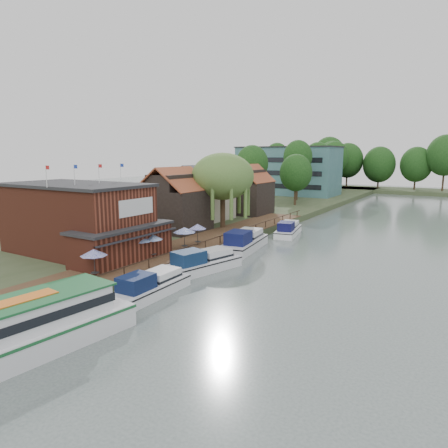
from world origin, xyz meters
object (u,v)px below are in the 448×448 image
Objects in this scene: pub at (90,220)px; cottage_c at (248,189)px; hotel_block at (288,170)px; umbrella_0 at (94,263)px; swan at (110,315)px; umbrella_4 at (198,234)px; cruiser_0 at (151,283)px; cottage_a at (175,199)px; cruiser_2 at (244,239)px; tour_boat at (4,332)px; umbrella_2 at (153,246)px; umbrella_3 at (184,238)px; willow at (223,191)px; cottage_b at (199,192)px; cruiser_3 at (288,228)px; cruiser_1 at (203,260)px; umbrella_1 at (141,248)px.

cottage_c reaches higher than pub.
umbrella_0 is at bearing -79.16° from hotel_block.
swan is (20.10, -79.74, -6.93)m from hotel_block.
umbrella_4 reaches higher than cruiser_0.
cottage_a is 0.96× the size of cruiser_0.
pub is at bearing 159.62° from cruiser_0.
umbrella_0 reaches higher than cruiser_0.
pub is 71.49m from hotel_block.
pub is at bearing -135.65° from cruiser_2.
pub reaches higher than cruiser_2.
umbrella_0 reaches higher than tour_boat.
umbrella_2 is 0.97× the size of umbrella_3.
umbrella_3 is (3.39, -13.33, -3.93)m from willow.
hotel_block is 10.69× the size of umbrella_4.
cruiser_2 is (3.48, 4.61, -1.00)m from umbrella_4.
cottage_b reaches higher than umbrella_4.
cottage_a is 10.31m from umbrella_4.
umbrella_3 is 5.54× the size of swan.
umbrella_0 is at bearing -88.87° from umbrella_2.
tour_boat is at bearing -100.82° from cruiser_3.
cruiser_1 is at bearing 19.42° from pub.
cruiser_2 is 0.70× the size of tour_boat.
umbrella_4 is (14.91, -61.91, -4.86)m from hotel_block.
pub is 9.88m from umbrella_3.
cruiser_1 is at bearing -32.45° from umbrella_3.
cruiser_0 is (12.51, -18.92, -4.19)m from cottage_a.
tour_boat reaches higher than swan.
willow is at bearing 104.28° from umbrella_3.
umbrella_1 is 24.41m from cruiser_3.
umbrella_4 is (7.91, -5.91, -2.96)m from cottage_a.
cruiser_0 reaches higher than swan.
pub is 27.43m from cruiser_3.
umbrella_4 is at bearing 107.04° from tour_boat.
cottage_a reaches higher than umbrella_0.
tour_boat is (1.27, -29.49, 0.35)m from cruiser_2.
umbrella_3 is at bearing -124.92° from cruiser_2.
hotel_block is 1.70× the size of tour_boat.
umbrella_1 is 0.25× the size of cruiser_1.
cruiser_3 is at bearing 30.58° from willow.
tour_boat reaches higher than cruiser_0.
pub is at bearing -135.95° from umbrella_3.
cottage_c is at bearing 101.44° from umbrella_2.
hotel_block is 2.99× the size of cottage_c.
hotel_block reaches higher than umbrella_1.
pub is at bearing -80.91° from cottage_b.
swan is (16.10, -33.74, -5.03)m from cottage_b.
cottage_b is 1.08× the size of cruiser_0.
cottage_c is 0.96× the size of cruiser_3.
cottage_b is at bearing 146.31° from willow.
swan is (0.68, -33.42, -0.84)m from cruiser_3.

